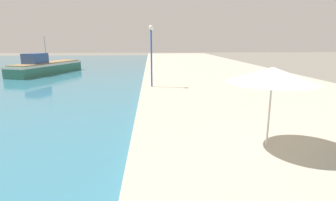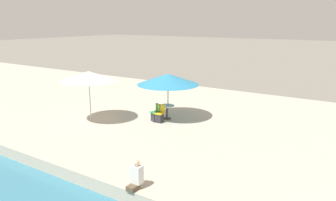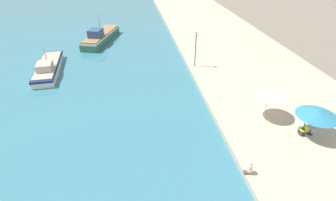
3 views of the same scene
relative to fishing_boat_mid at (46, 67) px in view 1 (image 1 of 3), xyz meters
The scene contains 4 objects.
quay_promenade 20.21m from the fishing_boat_mid, ahead, with size 16.00×90.00×0.52m.
fishing_boat_mid is the anchor object (origin of this frame).
cafe_umbrella_white 29.96m from the fishing_boat_mid, 56.42° to the right, with size 2.80×2.80×2.64m.
lamppost 18.37m from the fishing_boat_mid, 45.27° to the right, with size 0.36×0.36×4.56m.
Camera 1 is at (0.76, 7.10, 3.94)m, focal length 28.00 mm.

